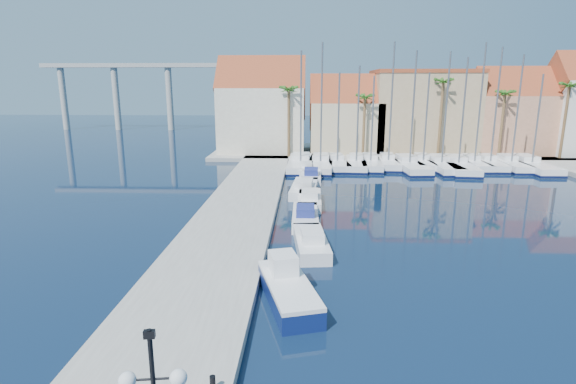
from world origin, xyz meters
The scene contains 35 objects.
ground centered at (0.00, 0.00, 0.00)m, with size 260.00×260.00×0.00m, color black.
quay_west centered at (-9.00, 13.50, 0.25)m, with size 6.00×77.00×0.50m, color gray.
shore_north centered at (10.00, 48.00, 0.25)m, with size 54.00×16.00×0.50m, color gray.
bollard centered at (-6.60, -5.91, 0.74)m, with size 0.19×0.19×0.48m, color black.
fishing_boat centered at (-4.48, 1.24, 0.67)m, with size 3.38×6.03×2.01m.
motorboat_west_0 centered at (-3.30, 8.10, 0.51)m, with size 2.41×5.96×1.40m.
motorboat_west_1 centered at (-3.68, 13.62, 0.51)m, with size 1.89×5.86×1.40m.
motorboat_west_2 centered at (-3.31, 18.73, 0.51)m, with size 1.98×5.96×1.40m.
motorboat_west_3 centered at (-3.81, 22.99, 0.51)m, with size 2.79×7.22×1.40m.
motorboat_west_4 centered at (-3.08, 28.70, 0.51)m, with size 2.20×6.39×1.40m.
motorboat_west_5 centered at (-3.57, 32.72, 0.51)m, with size 1.75×5.29×1.40m.
sailboat_0 centered at (-4.29, 36.06, 0.58)m, with size 3.25×11.50×13.79m.
sailboat_1 centered at (-1.85, 35.90, 0.59)m, with size 3.78×11.30×14.70m.
sailboat_2 centered at (0.12, 36.22, 0.59)m, with size 3.04×9.11×11.35m.
sailboat_3 centered at (2.50, 36.23, 0.59)m, with size 3.21×9.36×12.12m.
sailboat_4 centered at (4.26, 36.55, 0.58)m, with size 2.98×9.30×11.01m.
sailboat_5 centered at (6.48, 36.97, 0.66)m, with size 2.54×8.49×14.83m.
sailboat_6 centered at (8.65, 35.51, 0.59)m, with size 3.59×10.71×13.74m.
sailboat_7 centered at (10.72, 36.90, 0.60)m, with size 2.67×8.22×11.36m.
sailboat_8 centered at (12.49, 35.66, 0.59)m, with size 3.25×10.50×13.63m.
sailboat_9 centered at (14.46, 35.39, 0.57)m, with size 3.81×11.36×13.01m.
sailboat_10 centered at (16.72, 36.53, 0.67)m, with size 2.41×8.22×14.71m.
sailboat_11 centered at (18.69, 36.65, 0.65)m, with size 2.61×8.42×14.19m.
sailboat_12 centered at (21.10, 36.53, 0.62)m, with size 2.55×8.97×13.36m.
sailboat_13 centered at (23.28, 36.16, 0.56)m, with size 3.06×11.08×11.18m.
building_0 centered at (-10.00, 47.00, 6.52)m, with size 12.30×9.00×13.50m.
building_1 centered at (2.00, 47.00, 5.30)m, with size 10.30×8.00×11.00m.
building_2 centered at (13.00, 48.00, 6.26)m, with size 14.20×10.20×11.50m.
building_3 centered at (25.00, 47.00, 5.86)m, with size 10.30×8.00×12.00m.
palm_0 centered at (-6.00, 42.00, 9.08)m, with size 2.60×2.60×10.15m.
palm_1 centered at (4.00, 42.00, 8.14)m, with size 2.60×2.60×9.15m.
palm_2 centered at (14.00, 42.00, 10.02)m, with size 2.60×2.60×11.15m.
palm_3 centered at (22.00, 42.00, 8.61)m, with size 2.60×2.60×9.65m.
palm_4 centered at (30.00, 42.00, 9.55)m, with size 2.60×2.60×10.65m.
viaduct centered at (-39.07, 82.00, 10.25)m, with size 48.00×2.20×14.45m.
Camera 1 is at (-3.68, -18.35, 10.07)m, focal length 28.00 mm.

